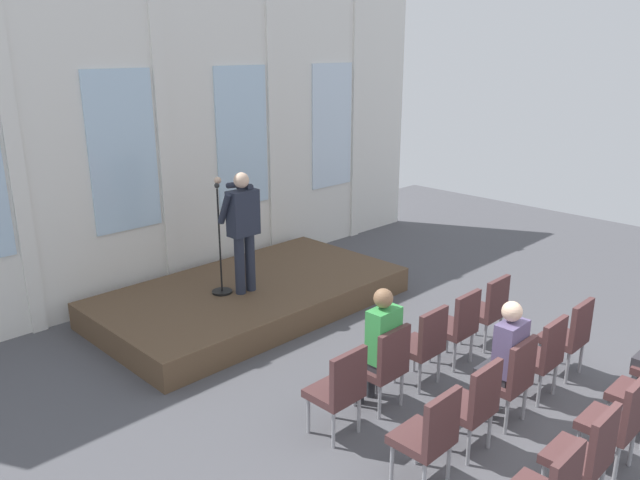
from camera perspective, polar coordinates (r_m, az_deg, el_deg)
name	(u,v)px	position (r m, az deg, el deg)	size (l,w,h in m)	color
ground_plane	(606,468)	(6.53, 24.76, -18.44)	(17.08, 17.08, 0.00)	#4C4C51
rear_partition	(187,142)	(9.73, -12.10, 8.81)	(10.46, 0.14, 4.54)	silver
stage_platform	(251,296)	(9.10, -6.34, -5.15)	(4.34, 2.36, 0.37)	brown
speaker	(243,224)	(8.48, -7.12, 1.48)	(0.51, 0.69, 1.69)	#232838
mic_stand	(221,270)	(8.67, -9.06, -2.73)	(0.28, 0.28, 1.55)	black
chair_r0_c0	(340,387)	(6.10, 1.82, -13.33)	(0.46, 0.44, 0.94)	#99999E
chair_r0_c1	(385,363)	(6.55, 5.96, -11.13)	(0.46, 0.44, 0.94)	#99999E
audience_r0_c1	(379,342)	(6.50, 5.47, -9.30)	(0.36, 0.39, 1.34)	#2D2D33
chair_r0_c2	(424,342)	(7.03, 9.51, -9.18)	(0.46, 0.44, 0.94)	#99999E
chair_r0_c3	(458,323)	(7.55, 12.55, -7.47)	(0.46, 0.44, 0.94)	#99999E
chair_r0_c4	(488,307)	(8.08, 15.17, -5.95)	(0.46, 0.44, 0.94)	#99999E
chair_r1_c0	(430,433)	(5.55, 10.03, -17.02)	(0.46, 0.44, 0.94)	#99999E
chair_r1_c1	(473,402)	(6.04, 13.86, -14.21)	(0.46, 0.44, 0.94)	#99999E
chair_r1_c2	(510,376)	(6.56, 17.04, -11.80)	(0.46, 0.44, 0.94)	#99999E
audience_r1_c2	(504,355)	(6.51, 16.55, -10.09)	(0.36, 0.39, 1.31)	#2D2D33
chair_r1_c3	(542,353)	(7.11, 19.69, -9.71)	(0.46, 0.44, 0.94)	#99999E
chair_r1_c4	(570,333)	(7.68, 21.93, -7.92)	(0.46, 0.44, 0.94)	#99999E
chair_r2_c1	(587,452)	(5.68, 23.24, -17.44)	(0.46, 0.44, 0.94)	#99999E
chair_r2_c2	(619,418)	(6.23, 25.71, -14.50)	(0.46, 0.44, 0.94)	#99999E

